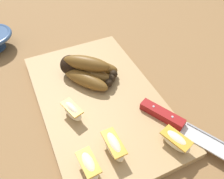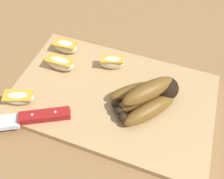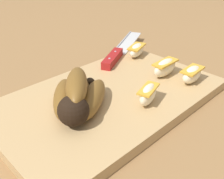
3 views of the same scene
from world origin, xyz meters
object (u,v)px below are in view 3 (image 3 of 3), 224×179
banana_bunch (77,97)px  apple_wedge_middle (165,67)px  apple_wedge_extra (137,50)px  apple_wedge_far (148,94)px  chefs_knife (118,52)px  apple_wedge_near (192,74)px

banana_bunch → apple_wedge_middle: bearing=173.0°
apple_wedge_middle → apple_wedge_extra: apple_wedge_middle is taller
apple_wedge_far → apple_wedge_extra: size_ratio=0.89×
chefs_knife → apple_wedge_near: size_ratio=4.25×
apple_wedge_far → apple_wedge_extra: apple_wedge_far is taller
apple_wedge_middle → apple_wedge_far: apple_wedge_middle is taller
banana_bunch → apple_wedge_extra: size_ratio=2.15×
chefs_knife → apple_wedge_far: 0.23m
banana_bunch → chefs_knife: (-0.23, -0.13, -0.02)m
apple_wedge_extra → apple_wedge_near: bearing=82.2°
chefs_knife → banana_bunch: bearing=29.0°
chefs_knife → apple_wedge_extra: (-0.03, 0.04, 0.01)m
chefs_knife → apple_wedge_extra: bearing=123.6°
apple_wedge_near → apple_wedge_middle: apple_wedge_middle is taller
apple_wedge_middle → chefs_knife: bearing=-94.8°
apple_wedge_near → apple_wedge_extra: apple_wedge_near is taller
banana_bunch → apple_wedge_extra: 0.27m
banana_bunch → apple_wedge_near: 0.24m
banana_bunch → apple_wedge_far: banana_bunch is taller
banana_bunch → apple_wedge_near: size_ratio=2.40×
banana_bunch → chefs_knife: 0.26m
apple_wedge_middle → apple_wedge_far: bearing=21.7°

